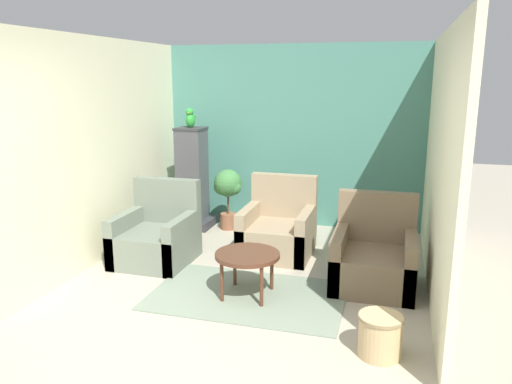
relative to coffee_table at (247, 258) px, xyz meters
The scene contains 13 objects.
ground_plane 1.25m from the coffee_table, 95.36° to the right, with size 20.00×20.00×0.00m, color #B2A893.
wall_back_accent 2.75m from the coffee_table, 92.44° to the left, with size 3.79×0.06×2.56m.
wall_left 2.27m from the coffee_table, 160.63° to the left, with size 0.06×3.75×2.56m.
wall_right 2.08m from the coffee_table, 21.61° to the left, with size 0.06×3.75×2.56m.
area_rug 0.40m from the coffee_table, behind, with size 1.90×1.20×0.01m.
coffee_table is the anchor object (origin of this frame).
armchair_left 1.46m from the coffee_table, 153.82° to the left, with size 0.83×0.85×0.93m.
armchair_right 1.33m from the coffee_table, 27.50° to the left, with size 0.83×0.85×0.93m.
armchair_middle 1.28m from the coffee_table, 89.71° to the left, with size 0.83×0.85×0.93m.
birdcage 2.54m from the coffee_table, 125.02° to the left, with size 0.59×0.59×1.43m.
parrot 2.78m from the coffee_table, 124.99° to the left, with size 0.13×0.23×0.28m.
potted_plant 2.26m from the coffee_table, 113.91° to the left, with size 0.42×0.38×0.86m.
wicker_basket 1.52m from the coffee_table, 29.92° to the right, with size 0.35×0.35×0.34m.
Camera 1 is at (1.45, -3.20, 2.14)m, focal length 35.00 mm.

